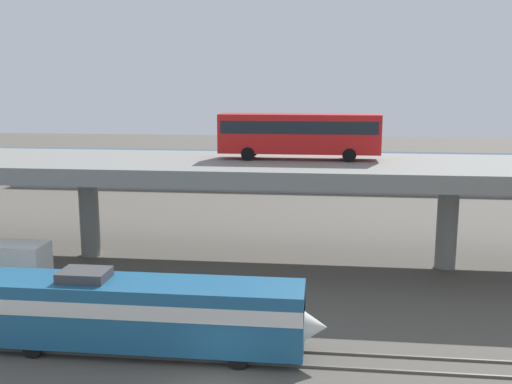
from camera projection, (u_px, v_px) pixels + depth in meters
rail_strip_near at (226, 362)px, 28.35m from camera, size 110.00×0.12×0.12m
rail_strip_far at (231, 348)px, 29.87m from camera, size 110.00×0.12×0.12m
train_locomotive at (156, 311)px, 29.13m from camera, size 17.54×3.04×4.18m
highway_overpass at (262, 171)px, 43.48m from camera, size 96.00×11.69×7.73m
transit_bus_on_overpass at (299, 132)px, 43.78m from camera, size 12.00×2.68×3.40m
service_truck_west at (0, 264)px, 38.67m from camera, size 6.80×2.46×3.04m
pier_parking_lot at (289, 180)px, 78.82m from camera, size 72.28×13.54×1.22m
parked_car_0 at (252, 173)px, 75.82m from camera, size 4.60×1.87×1.50m
parked_car_1 at (142, 167)px, 81.50m from camera, size 4.58×1.90×1.50m
parked_car_2 at (357, 172)px, 76.49m from camera, size 4.49×1.85×1.50m
parked_car_3 at (167, 171)px, 77.22m from camera, size 4.20×1.99×1.50m
parked_car_4 at (322, 169)px, 79.31m from camera, size 4.09×1.96×1.50m
parked_car_5 at (242, 167)px, 81.44m from camera, size 4.19×1.89×1.50m
parked_car_6 at (493, 172)px, 76.22m from camera, size 4.22×1.94×1.50m
parked_car_7 at (92, 165)px, 83.37m from camera, size 4.62×1.96×1.50m
harbor_water at (297, 162)px, 101.40m from camera, size 140.00×36.00×0.01m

